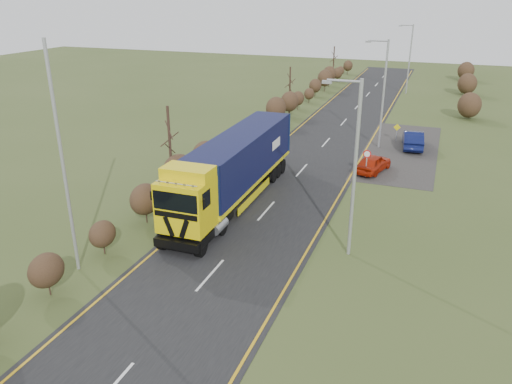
{
  "coord_description": "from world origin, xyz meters",
  "views": [
    {
      "loc": [
        9.28,
        -22.48,
        12.58
      ],
      "look_at": [
        0.07,
        2.01,
        2.03
      ],
      "focal_mm": 35.0,
      "sensor_mm": 36.0,
      "label": 1
    }
  ],
  "objects_px": {
    "car_red_hatchback": "(373,163)",
    "speed_sign": "(367,159)",
    "car_blue_sedan": "(413,139)",
    "streetlight_near": "(353,163)",
    "lorry": "(234,166)"
  },
  "relations": [
    {
      "from": "lorry",
      "to": "speed_sign",
      "type": "bearing_deg",
      "value": 46.39
    },
    {
      "from": "car_red_hatchback",
      "to": "streetlight_near",
      "type": "bearing_deg",
      "value": 107.87
    },
    {
      "from": "streetlight_near",
      "to": "car_red_hatchback",
      "type": "bearing_deg",
      "value": 92.61
    },
    {
      "from": "car_red_hatchback",
      "to": "streetlight_near",
      "type": "distance_m",
      "value": 13.92
    },
    {
      "from": "car_blue_sedan",
      "to": "speed_sign",
      "type": "distance_m",
      "value": 9.22
    },
    {
      "from": "speed_sign",
      "to": "car_red_hatchback",
      "type": "bearing_deg",
      "value": 77.72
    },
    {
      "from": "lorry",
      "to": "streetlight_near",
      "type": "xyz_separation_m",
      "value": [
        8.0,
        -4.19,
        2.46
      ]
    },
    {
      "from": "car_red_hatchback",
      "to": "car_blue_sedan",
      "type": "xyz_separation_m",
      "value": [
        2.28,
        7.38,
        0.09
      ]
    },
    {
      "from": "lorry",
      "to": "speed_sign",
      "type": "height_order",
      "value": "lorry"
    },
    {
      "from": "streetlight_near",
      "to": "speed_sign",
      "type": "bearing_deg",
      "value": 94.44
    },
    {
      "from": "lorry",
      "to": "streetlight_near",
      "type": "height_order",
      "value": "streetlight_near"
    },
    {
      "from": "car_red_hatchback",
      "to": "speed_sign",
      "type": "bearing_deg",
      "value": 92.97
    },
    {
      "from": "lorry",
      "to": "car_red_hatchback",
      "type": "distance_m",
      "value": 11.82
    },
    {
      "from": "car_blue_sedan",
      "to": "streetlight_near",
      "type": "relative_size",
      "value": 0.51
    },
    {
      "from": "car_blue_sedan",
      "to": "speed_sign",
      "type": "xyz_separation_m",
      "value": [
        -2.6,
        -8.82,
        0.67
      ]
    }
  ]
}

